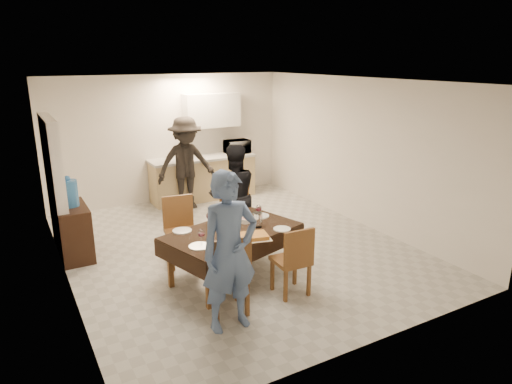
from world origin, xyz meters
The scene contains 33 objects.
floor centered at (0.00, 0.00, 0.00)m, with size 5.00×6.00×0.02m, color #AFAFAA.
ceiling centered at (0.00, 0.00, 2.60)m, with size 5.00×6.00×0.02m, color white.
wall_back centered at (0.00, 3.00, 1.30)m, with size 5.00×0.02×2.60m, color silver.
wall_front centered at (0.00, -3.00, 1.30)m, with size 5.00×0.02×2.60m, color silver.
wall_left centered at (-2.50, 0.00, 1.30)m, with size 0.02×6.00×2.60m, color silver.
wall_right centered at (2.50, 0.00, 1.30)m, with size 0.02×6.00×2.60m, color silver.
stub_partition centered at (-2.42, 1.20, 1.05)m, with size 0.15×1.40×2.10m, color beige.
kitchen_base_cabinet centered at (0.60, 2.68, 0.43)m, with size 2.20×0.60×0.86m, color tan.
kitchen_worktop centered at (0.60, 2.68, 0.89)m, with size 2.24×0.64×0.05m, color #B4B4AF.
upper_cabinet centered at (0.90, 2.82, 1.85)m, with size 1.20×0.34×0.70m, color silver.
dining_table centered at (-0.49, -0.91, 0.66)m, with size 2.00×1.50×0.69m.
chair_near_left centered at (-0.94, -1.76, 0.62)m, with size 0.52×0.52×0.55m.
chair_near_right centered at (-0.04, -1.75, 0.57)m, with size 0.44×0.44×0.50m.
chair_far_left centered at (-0.94, -0.26, 0.61)m, with size 0.51×0.51×0.54m.
chair_far_right centered at (-0.04, -0.26, 0.63)m, with size 0.58×0.58×0.55m.
console centered at (-2.28, 0.87, 0.40)m, with size 0.44×0.88×0.81m, color black.
water_jug centered at (-2.28, 0.87, 1.01)m, with size 0.26×0.26×0.39m, color #3A83D4.
wine_bottle centered at (-0.54, -0.86, 0.86)m, with size 0.08×0.08×0.34m, color black, non-canonical shape.
water_pitcher centered at (-0.14, -0.96, 0.79)m, with size 0.13×0.13×0.20m, color white.
savoury_tart centered at (-0.39, -1.29, 0.72)m, with size 0.44×0.33×0.06m, color gold.
salad_bowl centered at (-0.19, -0.73, 0.73)m, with size 0.16×0.16×0.06m, color white.
mushroom_dish centered at (-0.54, -0.63, 0.71)m, with size 0.20×0.20×0.04m, color white.
wine_glass_a centered at (-1.04, -1.16, 0.79)m, with size 0.09×0.09×0.20m, color white, non-canonical shape.
wine_glass_b centered at (0.06, -0.66, 0.79)m, with size 0.09×0.09×0.20m, color white, non-canonical shape.
wine_glass_c centered at (-0.69, -0.61, 0.79)m, with size 0.09×0.09×0.20m, color white, non-canonical shape.
plate_near_left centered at (-1.09, -1.21, 0.70)m, with size 0.26×0.26×0.02m, color white.
plate_near_right centered at (0.11, -1.21, 0.70)m, with size 0.24×0.24×0.01m, color white.
plate_far_left centered at (-1.09, -0.61, 0.70)m, with size 0.26×0.26×0.01m, color white.
plate_far_right centered at (0.11, -0.61, 0.70)m, with size 0.27×0.27×0.02m, color white.
microwave centered at (1.42, 2.68, 1.05)m, with size 0.52×0.35×0.29m, color silver.
person_near centered at (-1.04, -1.96, 0.90)m, with size 0.66×0.43×1.81m, color #506998.
person_far centered at (0.06, 0.14, 0.82)m, with size 0.80×0.62×1.64m, color black.
person_kitchen centered at (0.06, 2.23, 0.92)m, with size 1.19×0.68×1.84m, color black.
Camera 1 is at (-3.02, -6.06, 2.93)m, focal length 32.00 mm.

